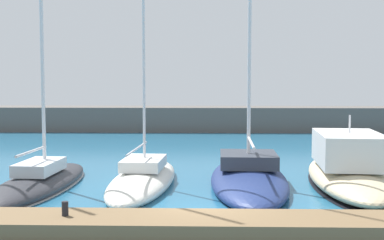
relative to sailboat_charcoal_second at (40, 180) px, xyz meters
name	(u,v)px	position (x,y,z in m)	size (l,w,h in m)	color
ground_plane	(204,216)	(6.99, -4.32, -0.37)	(120.00, 120.00, 0.00)	#236084
dock_pier	(204,225)	(6.99, -6.27, -0.11)	(27.54, 2.03, 0.52)	brown
breakwater_seawall	(206,119)	(6.99, 23.94, 0.69)	(108.00, 3.41, 2.11)	#5B5651
sailboat_charcoal_second	(40,180)	(0.00, 0.00, 0.00)	(3.21, 9.23, 17.40)	#2D2D33
sailboat_ivory_third	(143,178)	(4.34, 0.50, 0.00)	(3.06, 9.37, 17.54)	silver
sailboat_navy_fourth	(249,176)	(8.90, 0.84, 0.02)	(3.51, 10.45, 18.53)	navy
motorboat_sand_fifth	(348,169)	(13.22, 0.92, 0.35)	(3.93, 10.41, 3.29)	beige
mooring_buoy_yellow	(333,151)	(15.11, 11.46, -0.37)	(0.72, 0.72, 0.72)	yellow
dock_bollard	(65,209)	(2.80, -6.27, 0.37)	(0.20, 0.20, 0.44)	black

